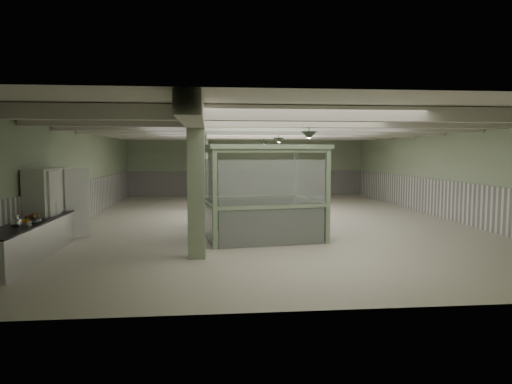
{
  "coord_description": "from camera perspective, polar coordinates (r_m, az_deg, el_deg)",
  "views": [
    {
      "loc": [
        -2.14,
        -17.17,
        2.6
      ],
      "look_at": [
        -0.67,
        -2.36,
        1.3
      ],
      "focal_mm": 32.0,
      "sensor_mm": 36.0,
      "label": 1
    }
  ],
  "objects": [
    {
      "name": "wainscot_right",
      "position": [
        19.52,
        22.22,
        -0.81
      ],
      "size": [
        0.05,
        19.9,
        1.5
      ],
      "primitive_type": "cube",
      "color": "white",
      "rests_on": "floor"
    },
    {
      "name": "wall_back",
      "position": [
        27.26,
        -1.14,
        3.31
      ],
      "size": [
        14.0,
        0.02,
        3.6
      ],
      "primitive_type": "cube",
      "color": "#A1B692",
      "rests_on": "floor"
    },
    {
      "name": "prep_counter",
      "position": [
        12.44,
        -26.4,
        -5.44
      ],
      "size": [
        0.8,
        4.58,
        0.91
      ],
      "color": "silver",
      "rests_on": "floor"
    },
    {
      "name": "pitcher_near",
      "position": [
        11.52,
        -27.74,
        -3.32
      ],
      "size": [
        0.26,
        0.28,
        0.3
      ],
      "primitive_type": null,
      "rotation": [
        0.0,
        0.0,
        0.29
      ],
      "color": "silver",
      "rests_on": "prep_counter"
    },
    {
      "name": "beam_d",
      "position": [
        17.32,
        1.47,
        7.71
      ],
      "size": [
        13.9,
        0.35,
        0.32
      ],
      "primitive_type": "cube",
      "color": "beige",
      "rests_on": "ceiling"
    },
    {
      "name": "pendant_front",
      "position": [
        12.46,
        6.63,
        7.03
      ],
      "size": [
        0.44,
        0.44,
        0.22
      ],
      "primitive_type": "cone",
      "rotation": [
        3.14,
        0.0,
        0.0
      ],
      "color": "#2E3A2B",
      "rests_on": "ceiling"
    },
    {
      "name": "orange_bowl",
      "position": [
        11.9,
        -26.77,
        -3.56
      ],
      "size": [
        0.29,
        0.29,
        0.08
      ],
      "primitive_type": "cylinder",
      "rotation": [
        0.0,
        0.0,
        -0.33
      ],
      "color": "#B2B2B7",
      "rests_on": "prep_counter"
    },
    {
      "name": "column_a",
      "position": [
        11.2,
        -7.49,
        0.86
      ],
      "size": [
        0.42,
        0.42,
        3.6
      ],
      "primitive_type": "cube",
      "color": "#92A484",
      "rests_on": "floor"
    },
    {
      "name": "beam_e",
      "position": [
        19.8,
        0.57,
        7.37
      ],
      "size": [
        13.9,
        0.35,
        0.32
      ],
      "primitive_type": "cube",
      "color": "beige",
      "rests_on": "ceiling"
    },
    {
      "name": "column_d",
      "position": [
        25.18,
        -6.47,
        3.14
      ],
      "size": [
        0.42,
        0.42,
        3.6
      ],
      "primitive_type": "cube",
      "color": "#92A484",
      "rests_on": "floor"
    },
    {
      "name": "pendant_back",
      "position": [
        22.82,
        1.0,
        6.12
      ],
      "size": [
        0.44,
        0.44,
        0.22
      ],
      "primitive_type": "cone",
      "rotation": [
        3.14,
        0.0,
        0.0
      ],
      "color": "#2E3A2B",
      "rests_on": "ceiling"
    },
    {
      "name": "guard_booth",
      "position": [
        13.76,
        0.54,
        1.97
      ],
      "size": [
        3.89,
        3.44,
        2.81
      ],
      "rotation": [
        0.0,
        0.0,
        0.16
      ],
      "color": "gray",
      "rests_on": "floor"
    },
    {
      "name": "column_c",
      "position": [
        21.18,
        -6.63,
        2.8
      ],
      "size": [
        0.42,
        0.42,
        3.6
      ],
      "primitive_type": "cube",
      "color": "#92A484",
      "rests_on": "floor"
    },
    {
      "name": "column_b",
      "position": [
        16.19,
        -6.92,
        2.13
      ],
      "size": [
        0.42,
        0.42,
        3.6
      ],
      "primitive_type": "cube",
      "color": "#92A484",
      "rests_on": "floor"
    },
    {
      "name": "wall_front",
      "position": [
        7.52,
        10.9,
        -1.2
      ],
      "size": [
        14.0,
        0.02,
        3.6
      ],
      "primitive_type": "cube",
      "color": "#A1B692",
      "rests_on": "floor"
    },
    {
      "name": "floor",
      "position": [
        17.49,
        1.44,
        -3.55
      ],
      "size": [
        20.0,
        20.0,
        0.0
      ],
      "primitive_type": "plane",
      "color": "beige",
      "rests_on": "ground"
    },
    {
      "name": "filing_cabinet",
      "position": [
        14.21,
        7.93,
        -3.12
      ],
      "size": [
        0.58,
        0.67,
        1.21
      ],
      "primitive_type": "cube",
      "rotation": [
        0.0,
        0.0,
        0.4
      ],
      "color": "#5D6050",
      "rests_on": "floor"
    },
    {
      "name": "beam_f",
      "position": [
        22.28,
        -0.13,
        7.1
      ],
      "size": [
        13.9,
        0.35,
        0.32
      ],
      "primitive_type": "cube",
      "color": "beige",
      "rests_on": "ceiling"
    },
    {
      "name": "wainscot_left",
      "position": [
        17.93,
        -21.27,
        -1.27
      ],
      "size": [
        0.05,
        19.9,
        1.5
      ],
      "primitive_type": "cube",
      "color": "white",
      "rests_on": "floor"
    },
    {
      "name": "beam_b",
      "position": [
        12.38,
        4.36,
        8.78
      ],
      "size": [
        13.9,
        0.35,
        0.32
      ],
      "primitive_type": "cube",
      "color": "beige",
      "rests_on": "ceiling"
    },
    {
      "name": "beam_a",
      "position": [
        9.93,
        6.9,
        9.69
      ],
      "size": [
        13.9,
        0.35,
        0.32
      ],
      "primitive_type": "cube",
      "color": "beige",
      "rests_on": "ceiling"
    },
    {
      "name": "girder",
      "position": [
        17.19,
        -6.91,
        7.56
      ],
      "size": [
        0.45,
        19.9,
        0.4
      ],
      "primitive_type": "cube",
      "color": "beige",
      "rests_on": "ceiling"
    },
    {
      "name": "veg_colander",
      "position": [
        12.26,
        -26.24,
        -2.99
      ],
      "size": [
        0.53,
        0.53,
        0.21
      ],
      "primitive_type": null,
      "rotation": [
        0.0,
        0.0,
        0.17
      ],
      "color": "#38393D",
      "rests_on": "prep_counter"
    },
    {
      "name": "pendant_mid",
      "position": [
        17.87,
        2.87,
        6.43
      ],
      "size": [
        0.44,
        0.44,
        0.22
      ],
      "primitive_type": "cone",
      "rotation": [
        3.14,
        0.0,
        0.0
      ],
      "color": "#2E3A2B",
      "rests_on": "ceiling"
    },
    {
      "name": "wainscot_back",
      "position": [
        27.29,
        -1.14,
        1.11
      ],
      "size": [
        13.9,
        0.05,
        1.5
      ],
      "primitive_type": "cube",
      "color": "white",
      "rests_on": "floor"
    },
    {
      "name": "pitcher_far",
      "position": [
        11.57,
        -27.94,
        -3.39
      ],
      "size": [
        0.19,
        0.22,
        0.26
      ],
      "primitive_type": null,
      "rotation": [
        0.0,
        0.0,
        -0.06
      ],
      "color": "silver",
      "rests_on": "prep_counter"
    },
    {
      "name": "wall_left",
      "position": [
        17.86,
        -21.45,
        2.08
      ],
      "size": [
        0.02,
        20.0,
        3.6
      ],
      "primitive_type": "cube",
      "color": "#A1B692",
      "rests_on": "floor"
    },
    {
      "name": "walkin_cooler",
      "position": [
        14.0,
        -24.31,
        -1.77
      ],
      "size": [
        1.0,
        2.31,
        2.12
      ],
      "color": "silver",
      "rests_on": "floor"
    },
    {
      "name": "wall_right",
      "position": [
        19.46,
        22.38,
        2.26
      ],
      "size": [
        0.02,
        20.0,
        3.6
      ],
      "primitive_type": "cube",
      "color": "#A1B692",
      "rests_on": "floor"
    },
    {
      "name": "beam_c",
      "position": [
        14.84,
        2.67,
        8.16
      ],
      "size": [
        13.9,
        0.35,
        0.32
      ],
      "primitive_type": "cube",
      "color": "beige",
      "rests_on": "ceiling"
    },
    {
      "name": "beam_g",
      "position": [
        24.77,
        -0.69,
        6.89
      ],
      "size": [
        13.9,
        0.35,
        0.32
      ],
      "primitive_type": "cube",
      "color": "beige",
      "rests_on": "ceiling"
    },
    {
      "name": "ceiling",
      "position": [
        17.33,
        1.47,
        8.3
      ],
      "size": [
        14.0,
        20.0,
        0.02
      ],
      "primitive_type": "cube",
      "color": "silver",
      "rests_on": "wall_back"
    }
  ]
}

